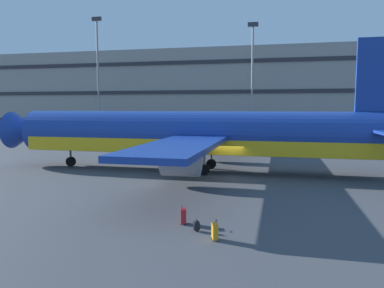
{
  "coord_description": "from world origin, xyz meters",
  "views": [
    {
      "loc": [
        3.7,
        -29.84,
        5.62
      ],
      "look_at": [
        -2.1,
        -4.3,
        3.0
      ],
      "focal_mm": 34.54,
      "sensor_mm": 36.0,
      "label": 1
    }
  ],
  "objects_px": {
    "suitcase_silver": "(183,216)",
    "backpack_small": "(197,226)",
    "airliner": "(198,135)",
    "suitcase_navy": "(215,231)"
  },
  "relations": [
    {
      "from": "suitcase_navy",
      "to": "suitcase_silver",
      "type": "relative_size",
      "value": 0.9
    },
    {
      "from": "suitcase_navy",
      "to": "airliner",
      "type": "bearing_deg",
      "value": 104.21
    },
    {
      "from": "airliner",
      "to": "backpack_small",
      "type": "bearing_deg",
      "value": -78.39
    },
    {
      "from": "airliner",
      "to": "suitcase_silver",
      "type": "xyz_separation_m",
      "value": [
        2.3,
        -14.5,
        -2.8
      ]
    },
    {
      "from": "airliner",
      "to": "suitcase_navy",
      "type": "distance_m",
      "value": 17.04
    },
    {
      "from": "airliner",
      "to": "backpack_small",
      "type": "distance_m",
      "value": 16.02
    },
    {
      "from": "suitcase_navy",
      "to": "suitcase_silver",
      "type": "bearing_deg",
      "value": 135.42
    },
    {
      "from": "suitcase_navy",
      "to": "suitcase_silver",
      "type": "distance_m",
      "value": 2.56
    },
    {
      "from": "suitcase_silver",
      "to": "backpack_small",
      "type": "relative_size",
      "value": 1.7
    },
    {
      "from": "suitcase_navy",
      "to": "backpack_small",
      "type": "distance_m",
      "value": 1.31
    }
  ]
}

